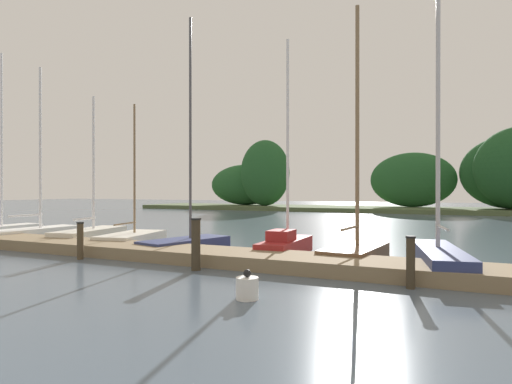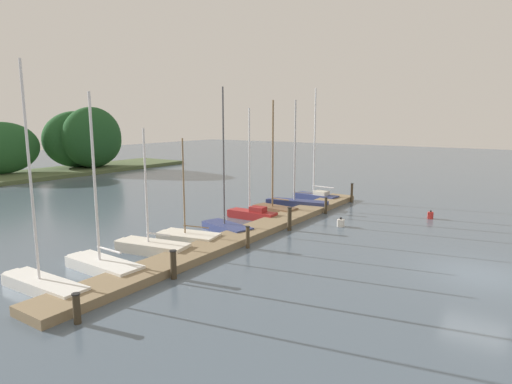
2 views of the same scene
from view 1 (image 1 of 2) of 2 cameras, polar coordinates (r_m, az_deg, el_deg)
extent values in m
cube|color=#847051|center=(13.10, -11.65, -7.95)|extent=(25.00, 1.80, 0.35)
cube|color=#4C5B38|center=(43.70, 14.75, -2.23)|extent=(49.76, 8.00, 0.40)
ellipsoid|color=#235628|center=(46.16, 1.17, 2.58)|extent=(5.64, 3.04, 7.13)
ellipsoid|color=#1E4C23|center=(44.61, 31.00, 2.32)|extent=(8.51, 4.66, 6.64)
ellipsoid|color=#235628|center=(45.13, 20.21, 1.55)|extent=(8.19, 3.11, 5.44)
ellipsoid|color=#235628|center=(48.89, -1.46, 0.98)|extent=(8.67, 3.57, 4.64)
cube|color=white|center=(23.33, -27.92, -4.33)|extent=(0.59, 1.00, 0.38)
cylinder|color=silver|center=(22.49, -30.91, 6.07)|extent=(0.09, 0.09, 7.79)
cube|color=white|center=(20.19, -27.55, -4.94)|extent=(1.32, 3.77, 0.46)
cube|color=white|center=(21.22, -23.85, -4.76)|extent=(0.69, 0.95, 0.39)
cylinder|color=silver|center=(20.36, -26.92, 5.35)|extent=(0.11, 0.11, 6.81)
cylinder|color=silver|center=(19.91, -28.47, -2.78)|extent=(0.13, 1.50, 0.08)
cube|color=silver|center=(18.14, -21.40, -5.44)|extent=(1.83, 3.65, 0.51)
cube|color=silver|center=(19.44, -18.69, -5.14)|extent=(0.81, 0.98, 0.44)
cylinder|color=silver|center=(18.31, -20.93, 3.71)|extent=(0.10, 0.10, 5.30)
cylinder|color=silver|center=(17.84, -21.98, -3.34)|extent=(0.32, 1.26, 0.08)
cube|color=silver|center=(16.45, -16.35, -6.10)|extent=(1.96, 3.26, 0.46)
cube|color=silver|center=(17.65, -14.14, -5.75)|extent=(0.89, 0.90, 0.39)
cylinder|color=#7F6647|center=(16.57, -15.97, 3.06)|extent=(0.08, 0.08, 4.81)
cylinder|color=#7F6647|center=(16.03, -17.10, -4.07)|extent=(0.35, 1.43, 0.06)
cube|color=navy|center=(14.51, -9.49, -7.00)|extent=(1.94, 3.37, 0.43)
cube|color=navy|center=(15.49, -5.49, -6.63)|extent=(0.83, 0.93, 0.36)
cylinder|color=#4C4C51|center=(14.71, -8.79, 8.49)|extent=(0.09, 0.09, 7.46)
cube|color=maroon|center=(13.45, 3.95, -7.41)|extent=(1.04, 3.15, 0.50)
cube|color=maroon|center=(14.78, 5.69, -6.83)|extent=(0.54, 0.80, 0.43)
cube|color=maroon|center=(13.04, 3.40, -5.82)|extent=(0.72, 0.96, 0.33)
cylinder|color=silver|center=(13.65, 4.27, 7.08)|extent=(0.09, 0.09, 6.34)
cube|color=brown|center=(12.56, 13.10, -8.09)|extent=(1.54, 3.03, 0.44)
cube|color=brown|center=(13.81, 14.77, -7.43)|extent=(0.76, 0.80, 0.38)
cylinder|color=#7F6647|center=(12.78, 13.41, 8.65)|extent=(0.12, 0.12, 6.94)
cylinder|color=#7F6647|center=(12.09, 12.51, -4.71)|extent=(0.22, 1.40, 0.08)
cube|color=navy|center=(11.75, 23.41, -8.34)|extent=(1.69, 4.21, 0.58)
cube|color=navy|center=(13.57, 22.17, -7.31)|extent=(0.70, 1.11, 0.49)
cylinder|color=#B7B7BC|center=(12.09, 23.19, 9.65)|extent=(0.11, 0.11, 6.88)
cylinder|color=#B7B7BC|center=(11.33, 23.67, -4.38)|extent=(0.33, 1.41, 0.07)
cylinder|color=#4C3D28|center=(13.66, -22.48, -6.12)|extent=(0.18, 0.18, 1.06)
cylinder|color=black|center=(13.61, -22.48, -3.82)|extent=(0.21, 0.21, 0.04)
cylinder|color=#3D3323|center=(11.00, -8.06, -7.04)|extent=(0.23, 0.23, 1.29)
cylinder|color=black|center=(10.94, -8.06, -3.58)|extent=(0.27, 0.27, 0.04)
cylinder|color=#3D3323|center=(9.46, 20.00, -8.96)|extent=(0.18, 0.18, 1.05)
cylinder|color=black|center=(9.39, 20.00, -5.67)|extent=(0.21, 0.21, 0.04)
cylinder|color=white|center=(8.13, -1.19, -12.77)|extent=(0.42, 0.42, 0.41)
sphere|color=black|center=(8.07, -1.19, -10.84)|extent=(0.15, 0.15, 0.15)
camera|label=2|loc=(27.05, -70.25, 9.07)|focal=30.35mm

